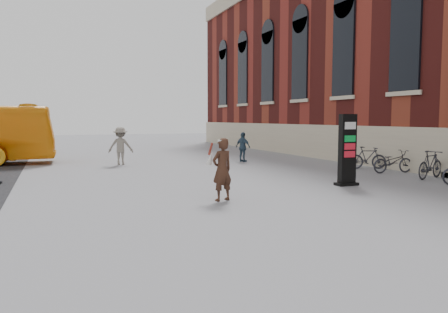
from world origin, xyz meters
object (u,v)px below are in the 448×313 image
object	(u,v)px
bike_6	(393,162)
bike_7	(368,158)
info_pylon	(347,150)
bike_5	(430,165)
woman	(222,169)
pedestrian_c	(243,147)
pedestrian_b	(121,146)

from	to	relation	value
bike_6	bike_7	xyz separation A→B (m)	(0.00, 1.48, 0.02)
bike_7	info_pylon	bearing A→B (deg)	154.48
info_pylon	bike_5	bearing A→B (deg)	1.94
woman	bike_5	distance (m)	8.43
woman	pedestrian_c	world-z (taller)	woman
bike_5	bike_7	world-z (taller)	bike_5
bike_7	bike_5	bearing A→B (deg)	-158.60
info_pylon	pedestrian_c	xyz separation A→B (m)	(-0.00, 8.15, -0.40)
bike_7	woman	bearing A→B (deg)	139.24
pedestrian_b	bike_7	world-z (taller)	pedestrian_b
pedestrian_c	bike_6	size ratio (longest dim) A/B	0.85
pedestrian_b	pedestrian_c	xyz separation A→B (m)	(5.82, -0.76, -0.14)
woman	pedestrian_b	bearing A→B (deg)	-98.90
info_pylon	bike_6	bearing A→B (deg)	27.88
pedestrian_b	bike_5	distance (m)	12.94
pedestrian_b	bike_7	distance (m)	10.97
info_pylon	pedestrian_c	bearing A→B (deg)	89.84
pedestrian_b	woman	bearing A→B (deg)	113.25
info_pylon	bike_7	xyz separation A→B (m)	(3.68, 3.44, -0.66)
pedestrian_b	bike_6	size ratio (longest dim) A/B	1.01
pedestrian_c	bike_7	bearing A→B (deg)	-169.51
bike_7	bike_6	bearing A→B (deg)	-158.60
pedestrian_c	bike_5	bearing A→B (deg)	177.14
bike_6	bike_7	world-z (taller)	bike_7
bike_5	bike_7	xyz separation A→B (m)	(0.00, 3.31, -0.03)
pedestrian_b	pedestrian_c	bearing A→B (deg)	-170.90
info_pylon	bike_6	size ratio (longest dim) A/B	1.33
woman	pedestrian_b	size ratio (longest dim) A/B	0.94
woman	pedestrian_b	xyz separation A→B (m)	(-1.16, 9.88, 0.03)
bike_5	bike_6	size ratio (longest dim) A/B	0.99
info_pylon	bike_7	world-z (taller)	info_pylon
info_pylon	bike_6	xyz separation A→B (m)	(3.68, 1.96, -0.69)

